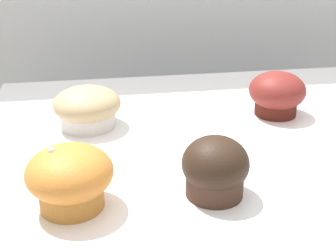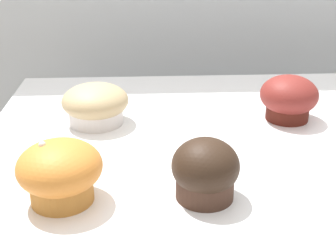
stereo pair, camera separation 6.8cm
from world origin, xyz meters
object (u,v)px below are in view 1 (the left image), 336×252
Objects in this scene: muffin_front_center at (277,94)px; muffin_back_right at (70,177)px; muffin_front_left at (215,169)px; muffin_back_left at (87,107)px.

muffin_front_center is 0.95× the size of muffin_back_right.
muffin_front_center is 0.43m from muffin_back_right.
muffin_front_left is (-0.18, -0.24, -0.00)m from muffin_front_center.
muffin_back_left is 0.24m from muffin_back_right.
muffin_front_center is at bearing 54.19° from muffin_front_left.
muffin_front_left is at bearing -125.81° from muffin_front_center.
muffin_front_center is at bearing 0.01° from muffin_back_left.
muffin_back_right is at bearing -94.94° from muffin_back_left.
muffin_back_left is at bearing -179.99° from muffin_front_center.
muffin_back_right is at bearing -145.65° from muffin_front_center.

